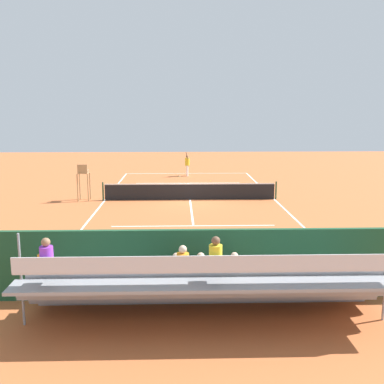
% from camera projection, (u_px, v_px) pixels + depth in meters
% --- Properties ---
extents(ground_plane, '(60.00, 60.00, 0.00)m').
position_uv_depth(ground_plane, '(190.00, 200.00, 26.49)').
color(ground_plane, '#BC6033').
extents(court_line_markings, '(10.10, 22.20, 0.01)m').
position_uv_depth(court_line_markings, '(190.00, 199.00, 26.52)').
color(court_line_markings, white).
rests_on(court_line_markings, ground).
extents(tennis_net, '(10.30, 0.10, 1.07)m').
position_uv_depth(tennis_net, '(190.00, 191.00, 26.40)').
color(tennis_net, black).
rests_on(tennis_net, ground).
extents(backdrop_wall, '(18.00, 0.16, 2.00)m').
position_uv_depth(backdrop_wall, '(203.00, 264.00, 12.54)').
color(backdrop_wall, '#1E4C2D').
rests_on(backdrop_wall, ground).
extents(bleacher_stand, '(9.06, 2.40, 2.48)m').
position_uv_depth(bleacher_stand, '(200.00, 285.00, 11.23)').
color(bleacher_stand, gray).
rests_on(bleacher_stand, ground).
extents(umpire_chair, '(0.67, 0.67, 2.14)m').
position_uv_depth(umpire_chair, '(83.00, 178.00, 26.01)').
color(umpire_chair, '#A88456').
rests_on(umpire_chair, ground).
extents(courtside_bench, '(1.80, 0.40, 0.93)m').
position_uv_depth(courtside_bench, '(267.00, 269.00, 13.40)').
color(courtside_bench, '#9E754C').
rests_on(courtside_bench, ground).
extents(equipment_bag, '(0.90, 0.36, 0.36)m').
position_uv_depth(equipment_bag, '(218.00, 283.00, 13.30)').
color(equipment_bag, '#B22D2D').
rests_on(equipment_bag, ground).
extents(tennis_player, '(0.38, 0.54, 1.93)m').
position_uv_depth(tennis_player, '(187.00, 163.00, 35.67)').
color(tennis_player, white).
rests_on(tennis_player, ground).
extents(tennis_racket, '(0.36, 0.58, 0.03)m').
position_uv_depth(tennis_racket, '(179.00, 176.00, 35.68)').
color(tennis_racket, black).
rests_on(tennis_racket, ground).
extents(tennis_ball_near, '(0.07, 0.07, 0.07)m').
position_uv_depth(tennis_ball_near, '(210.00, 181.00, 33.29)').
color(tennis_ball_near, '#CCDB33').
rests_on(tennis_ball_near, ground).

